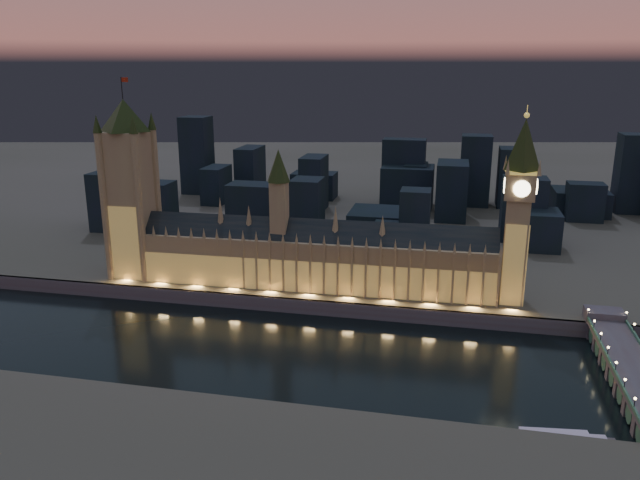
% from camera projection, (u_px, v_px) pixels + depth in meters
% --- Properties ---
extents(ground_plane, '(2000.00, 2000.00, 0.00)m').
position_uv_depth(ground_plane, '(286.00, 346.00, 300.11)').
color(ground_plane, black).
rests_on(ground_plane, ground).
extents(north_bank, '(2000.00, 960.00, 8.00)m').
position_uv_depth(north_bank, '(393.00, 167.00, 787.88)').
color(north_bank, '#424131').
rests_on(north_bank, ground).
extents(embankment_wall, '(2000.00, 2.50, 8.00)m').
position_uv_depth(embankment_wall, '(306.00, 307.00, 337.56)').
color(embankment_wall, '#524042').
rests_on(embankment_wall, ground).
extents(palace_of_westminster, '(202.00, 23.45, 78.00)m').
position_uv_depth(palace_of_westminster, '(313.00, 256.00, 351.06)').
color(palace_of_westminster, '#997556').
rests_on(palace_of_westminster, north_bank).
extents(victoria_tower, '(31.68, 31.68, 115.64)m').
position_uv_depth(victoria_tower, '(130.00, 180.00, 362.63)').
color(victoria_tower, '#997556').
rests_on(victoria_tower, north_bank).
extents(elizabeth_tower, '(18.00, 18.00, 103.33)m').
position_uv_depth(elizabeth_tower, '(520.00, 196.00, 318.53)').
color(elizabeth_tower, '#997556').
rests_on(elizabeth_tower, north_bank).
extents(westminster_bridge, '(18.30, 113.00, 15.90)m').
position_uv_depth(westminster_bridge, '(628.00, 369.00, 264.63)').
color(westminster_bridge, '#524042').
rests_on(westminster_bridge, ground).
extents(river_boat, '(46.30, 15.76, 4.50)m').
position_uv_depth(river_boat, '(554.00, 441.00, 222.23)').
color(river_boat, '#524042').
rests_on(river_boat, ground).
extents(city_backdrop, '(477.63, 215.63, 73.73)m').
position_uv_depth(city_backdrop, '(406.00, 189.00, 517.08)').
color(city_backdrop, black).
rests_on(city_backdrop, north_bank).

